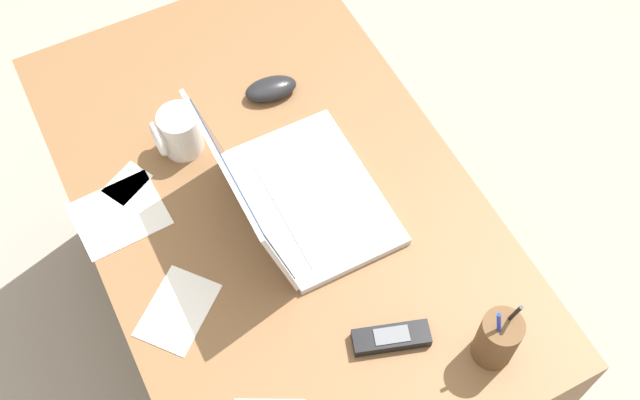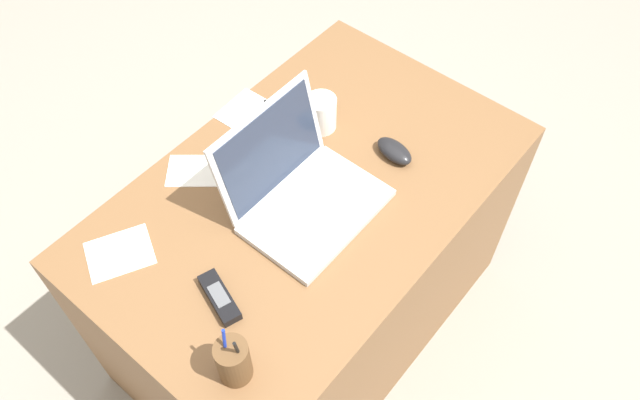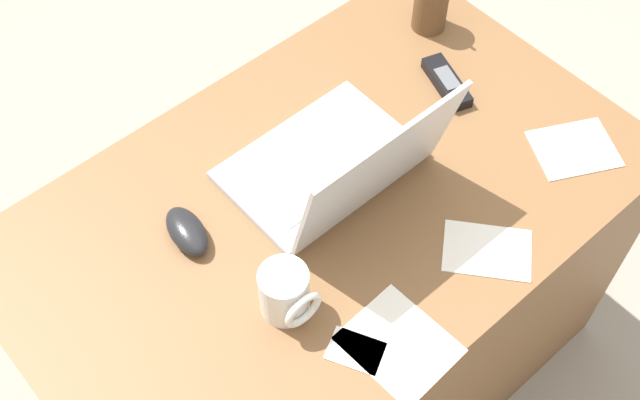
% 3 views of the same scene
% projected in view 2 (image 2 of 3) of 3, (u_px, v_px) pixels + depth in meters
% --- Properties ---
extents(ground_plane, '(6.00, 6.00, 0.00)m').
position_uv_depth(ground_plane, '(311.00, 317.00, 2.22)').
color(ground_plane, gray).
extents(desk, '(1.17, 0.73, 0.73)m').
position_uv_depth(desk, '(309.00, 263.00, 1.93)').
color(desk, brown).
rests_on(desk, ground).
extents(laptop, '(0.35, 0.30, 0.25)m').
position_uv_depth(laptop, '(301.00, 190.00, 1.57)').
color(laptop, silver).
rests_on(laptop, desk).
extents(computer_mouse, '(0.08, 0.12, 0.04)m').
position_uv_depth(computer_mouse, '(394.00, 151.00, 1.69)').
color(computer_mouse, black).
rests_on(computer_mouse, desk).
extents(coffee_mug_white, '(0.08, 0.09, 0.10)m').
position_uv_depth(coffee_mug_white, '(320.00, 112.00, 1.73)').
color(coffee_mug_white, white).
rests_on(coffee_mug_white, desk).
extents(cordless_phone, '(0.09, 0.14, 0.03)m').
position_uv_depth(cordless_phone, '(220.00, 297.00, 1.44)').
color(cordless_phone, black).
rests_on(cordless_phone, desk).
extents(pen_holder, '(0.07, 0.07, 0.17)m').
position_uv_depth(pen_holder, '(233.00, 361.00, 1.30)').
color(pen_holder, brown).
rests_on(pen_holder, desk).
extents(paper_note_near_laptop, '(0.19, 0.18, 0.00)m').
position_uv_depth(paper_note_near_laptop, '(120.00, 253.00, 1.53)').
color(paper_note_near_laptop, white).
rests_on(paper_note_near_laptop, desk).
extents(paper_note_left, '(0.10, 0.11, 0.00)m').
position_uv_depth(paper_note_left, '(277.00, 110.00, 1.81)').
color(paper_note_left, white).
rests_on(paper_note_left, desk).
extents(paper_note_right, '(0.15, 0.18, 0.00)m').
position_uv_depth(paper_note_right, '(252.00, 115.00, 1.80)').
color(paper_note_right, white).
rests_on(paper_note_right, desk).
extents(paper_note_front, '(0.18, 0.18, 0.00)m').
position_uv_depth(paper_note_front, '(196.00, 171.00, 1.68)').
color(paper_note_front, white).
rests_on(paper_note_front, desk).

